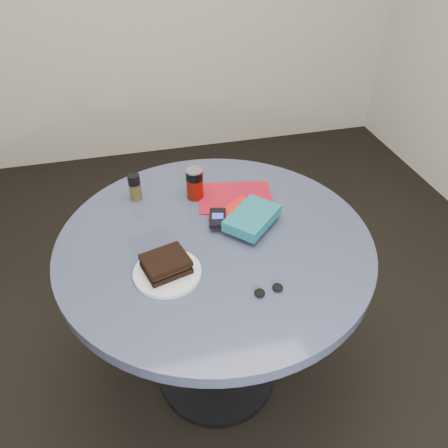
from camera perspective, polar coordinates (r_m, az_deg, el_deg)
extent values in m
plane|color=black|center=(1.95, -0.90, -18.87)|extent=(4.00, 4.00, 0.00)
cylinder|color=black|center=(1.94, -0.91, -18.63)|extent=(0.48, 0.48, 0.03)
cylinder|color=black|center=(1.66, -1.03, -11.91)|extent=(0.11, 0.11, 0.68)
cylinder|color=#353C57|center=(1.40, -1.20, -2.43)|extent=(1.00, 1.00, 0.04)
cylinder|color=silver|center=(1.27, -7.40, -6.33)|extent=(0.23, 0.23, 0.01)
cube|color=black|center=(1.27, -7.54, -5.62)|extent=(0.15, 0.13, 0.02)
cube|color=#3C2517|center=(1.26, -7.59, -5.18)|extent=(0.13, 0.12, 0.01)
cube|color=black|center=(1.25, -7.64, -4.74)|extent=(0.15, 0.13, 0.02)
cylinder|color=#670F05|center=(1.55, -3.81, 4.70)|extent=(0.07, 0.07, 0.08)
cylinder|color=black|center=(1.52, -3.90, 6.40)|extent=(0.07, 0.07, 0.03)
cylinder|color=silver|center=(1.51, -3.93, 7.00)|extent=(0.07, 0.07, 0.01)
cylinder|color=#40381B|center=(1.57, -11.48, 4.20)|extent=(0.05, 0.05, 0.06)
cylinder|color=black|center=(1.54, -11.71, 5.70)|extent=(0.06, 0.06, 0.03)
cube|color=maroon|center=(1.56, 1.49, 3.52)|extent=(0.29, 0.24, 0.00)
cube|color=red|center=(1.46, 1.87, 1.23)|extent=(0.21, 0.19, 0.01)
cube|color=#165E6A|center=(1.41, 3.70, 0.81)|extent=(0.22, 0.21, 0.04)
cube|color=black|center=(1.42, -0.83, 0.78)|extent=(0.07, 0.10, 0.01)
cube|color=#2134A6|center=(1.42, -0.83, 1.05)|extent=(0.04, 0.04, 0.00)
ellipsoid|color=black|center=(1.21, 4.68, -8.96)|extent=(0.03, 0.03, 0.02)
ellipsoid|color=black|center=(1.23, 7.02, -8.22)|extent=(0.03, 0.03, 0.02)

